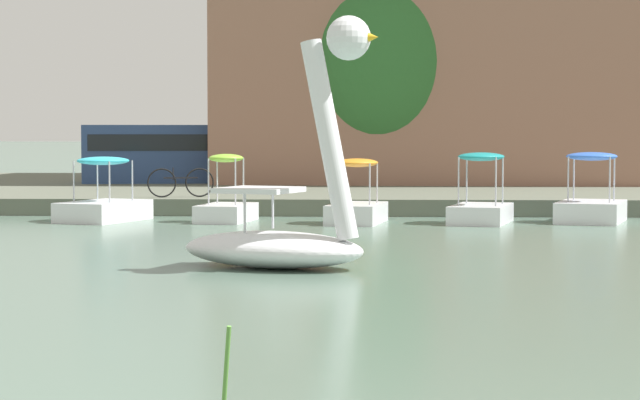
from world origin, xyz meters
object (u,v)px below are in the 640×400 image
at_px(pedal_boat_teal, 481,203).
at_px(pedal_boat_cyan, 103,202).
at_px(swan_boat, 286,215).
at_px(pedal_boat_orange, 357,204).
at_px(tree_willow_overhanging, 392,65).
at_px(bicycle_parked, 181,182).
at_px(parked_van, 158,151).
at_px(pedal_boat_lime, 226,205).
at_px(pedal_boat_blue, 591,204).

relative_size(pedal_boat_teal, pedal_boat_cyan, 0.92).
distance_m(swan_boat, pedal_boat_cyan, 11.32).
bearing_deg(swan_boat, pedal_boat_cyan, 116.68).
distance_m(pedal_boat_teal, pedal_boat_orange, 2.88).
bearing_deg(tree_willow_overhanging, bicycle_parked, -121.53).
bearing_deg(swan_boat, bicycle_parked, 105.91).
bearing_deg(bicycle_parked, parked_van, 103.39).
xyz_separation_m(swan_boat, parked_van, (-5.85, 22.03, 0.63)).
relative_size(pedal_boat_teal, pedal_boat_lime, 1.19).
xyz_separation_m(swan_boat, pedal_boat_orange, (0.94, 9.69, -0.39)).
relative_size(pedal_boat_lime, parked_van, 0.40).
bearing_deg(pedal_boat_lime, pedal_boat_orange, -6.22).
bearing_deg(pedal_boat_lime, parked_van, 107.15).
bearing_deg(pedal_boat_cyan, pedal_boat_orange, -4.01).
bearing_deg(pedal_boat_lime, bicycle_parked, 118.30).
xyz_separation_m(swan_boat, tree_willow_overhanging, (1.89, 21.90, 3.46)).
height_order(bicycle_parked, parked_van, parked_van).
xyz_separation_m(pedal_boat_lime, tree_willow_overhanging, (4.03, 11.88, 3.90)).
xyz_separation_m(swan_boat, pedal_boat_cyan, (-5.08, 10.11, -0.39)).
height_order(pedal_boat_teal, tree_willow_overhanging, tree_willow_overhanging).
relative_size(pedal_boat_blue, pedal_boat_orange, 1.09).
bearing_deg(tree_willow_overhanging, pedal_boat_orange, -94.47).
height_order(swan_boat, pedal_boat_lime, swan_boat).
bearing_deg(pedal_boat_teal, pedal_boat_blue, 9.48).
bearing_deg(parked_van, tree_willow_overhanging, -1.01).
distance_m(pedal_boat_blue, pedal_boat_orange, 5.52).
height_order(pedal_boat_lime, pedal_boat_cyan, pedal_boat_lime).
bearing_deg(pedal_boat_teal, tree_willow_overhanging, 99.04).
relative_size(pedal_boat_orange, pedal_boat_cyan, 0.88).
height_order(swan_boat, pedal_boat_teal, swan_boat).
height_order(swan_boat, tree_willow_overhanging, tree_willow_overhanging).
bearing_deg(tree_willow_overhanging, pedal_boat_blue, -68.72).
bearing_deg(pedal_boat_orange, pedal_boat_teal, 2.70).
distance_m(pedal_boat_teal, tree_willow_overhanging, 12.81).
xyz_separation_m(tree_willow_overhanging, bicycle_parked, (-5.55, -9.05, -3.49)).
bearing_deg(pedal_boat_cyan, swan_boat, -63.32).
relative_size(pedal_boat_blue, parked_van, 0.50).
height_order(swan_boat, pedal_boat_blue, swan_boat).
xyz_separation_m(pedal_boat_blue, pedal_boat_orange, (-5.49, -0.57, 0.01)).
relative_size(pedal_boat_lime, bicycle_parked, 1.24).
distance_m(swan_boat, bicycle_parked, 13.36).
height_order(tree_willow_overhanging, parked_van, tree_willow_overhanging).
distance_m(swan_boat, pedal_boat_blue, 12.11).
height_order(swan_boat, bicycle_parked, swan_boat).
bearing_deg(tree_willow_overhanging, pedal_boat_teal, -80.96).
xyz_separation_m(pedal_boat_teal, pedal_boat_orange, (-2.88, -0.14, -0.04)).
height_order(pedal_boat_orange, pedal_boat_lime, pedal_boat_lime).
relative_size(pedal_boat_orange, parked_van, 0.46).
bearing_deg(pedal_boat_blue, swan_boat, -122.07).
bearing_deg(pedal_boat_blue, bicycle_parked, 165.62).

